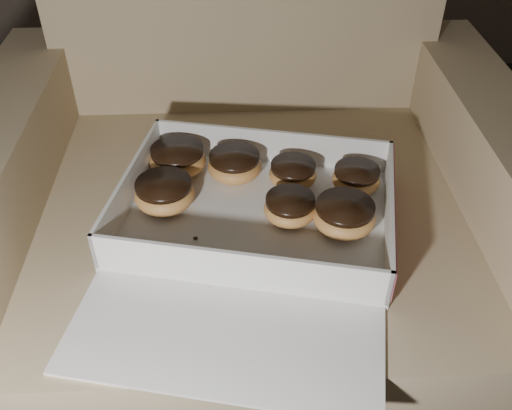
{
  "coord_description": "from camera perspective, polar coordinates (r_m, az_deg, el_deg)",
  "views": [
    {
      "loc": [
        0.33,
        0.14,
        1.04
      ],
      "look_at": [
        0.37,
        0.83,
        0.46
      ],
      "focal_mm": 40.0,
      "sensor_mm": 36.0,
      "label": 1
    }
  ],
  "objects": [
    {
      "name": "armchair",
      "position": [
        1.09,
        -0.56,
        -2.4
      ],
      "size": [
        0.93,
        0.79,
        0.97
      ],
      "color": "#9B8A63",
      "rests_on": "floor"
    },
    {
      "name": "bakery_box",
      "position": [
        0.88,
        -0.28,
        -2.55
      ],
      "size": [
        0.51,
        0.57,
        0.07
      ],
      "rotation": [
        0.0,
        0.0,
        -0.22
      ],
      "color": "white",
      "rests_on": "armchair"
    },
    {
      "name": "donut_a",
      "position": [
        0.88,
        8.82,
        -1.05
      ],
      "size": [
        0.1,
        0.1,
        0.05
      ],
      "color": "#E4A84F",
      "rests_on": "bakery_box"
    },
    {
      "name": "donut_b",
      "position": [
        0.92,
        -9.14,
        1.16
      ],
      "size": [
        0.1,
        0.1,
        0.05
      ],
      "color": "#E4A84F",
      "rests_on": "bakery_box"
    },
    {
      "name": "donut_c",
      "position": [
        0.96,
        3.7,
        3.2
      ],
      "size": [
        0.08,
        0.08,
        0.04
      ],
      "color": "#E4A84F",
      "rests_on": "bakery_box"
    },
    {
      "name": "donut_d",
      "position": [
        1.0,
        -7.83,
        4.57
      ],
      "size": [
        0.1,
        0.1,
        0.05
      ],
      "color": "#E4A84F",
      "rests_on": "bakery_box"
    },
    {
      "name": "donut_e",
      "position": [
        0.98,
        -2.15,
        4.04
      ],
      "size": [
        0.09,
        0.09,
        0.05
      ],
      "color": "#E4A84F",
      "rests_on": "bakery_box"
    },
    {
      "name": "donut_f",
      "position": [
        0.97,
        9.99,
        2.68
      ],
      "size": [
        0.08,
        0.08,
        0.04
      ],
      "color": "#E4A84F",
      "rests_on": "bakery_box"
    },
    {
      "name": "donut_g",
      "position": [
        0.89,
        3.43,
        -0.28
      ],
      "size": [
        0.08,
        0.08,
        0.04
      ],
      "color": "#E4A84F",
      "rests_on": "bakery_box"
    },
    {
      "name": "crumb_a",
      "position": [
        0.93,
        -9.61,
        -0.3
      ],
      "size": [
        0.01,
        0.01,
        0.0
      ],
      "primitive_type": "ellipsoid",
      "color": "black",
      "rests_on": "bakery_box"
    },
    {
      "name": "crumb_b",
      "position": [
        0.88,
        -11.77,
        -3.85
      ],
      "size": [
        0.01,
        0.01,
        0.0
      ],
      "primitive_type": "ellipsoid",
      "color": "black",
      "rests_on": "bakery_box"
    },
    {
      "name": "crumb_c",
      "position": [
        0.87,
        -6.07,
        -3.33
      ],
      "size": [
        0.01,
        0.01,
        0.0
      ],
      "primitive_type": "ellipsoid",
      "color": "black",
      "rests_on": "bakery_box"
    }
  ]
}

